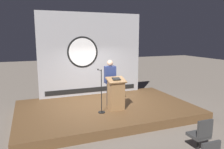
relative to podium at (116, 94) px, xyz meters
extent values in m
plane|color=#6B6056|center=(-0.22, 0.46, -0.86)|extent=(40.00, 40.00, 0.00)
cube|color=brown|center=(-0.22, 0.46, -0.71)|extent=(6.40, 4.00, 0.30)
cube|color=#9E9EA3|center=(-0.22, 2.31, 1.23)|extent=(4.59, 0.10, 3.59)
cylinder|color=black|center=(-0.63, 2.26, 1.35)|extent=(1.34, 0.02, 1.34)
cylinder|color=white|center=(-0.63, 2.25, 1.35)|extent=(1.20, 0.02, 1.20)
cube|color=black|center=(-0.22, 2.26, -0.34)|extent=(4.13, 0.02, 0.20)
cube|color=olive|center=(0.00, 0.00, -0.04)|extent=(0.52, 0.40, 1.04)
cube|color=olive|center=(0.00, 0.00, 0.51)|extent=(0.64, 0.50, 0.18)
cube|color=black|center=(0.00, -0.02, 0.55)|extent=(0.28, 0.20, 0.08)
cylinder|color=black|center=(-0.05, 0.48, -0.13)|extent=(0.26, 0.26, 0.87)
cube|color=navy|center=(-0.05, 0.48, 0.63)|extent=(0.40, 0.24, 0.63)
sphere|color=tan|center=(-0.05, 0.48, 1.05)|extent=(0.22, 0.22, 0.22)
cylinder|color=black|center=(-0.60, -0.15, -0.55)|extent=(0.24, 0.24, 0.02)
cylinder|color=black|center=(-0.60, -0.15, 0.19)|extent=(0.03, 0.03, 1.50)
cylinder|color=black|center=(-0.60, 0.03, 0.89)|extent=(0.02, 0.36, 0.02)
sphere|color=#262626|center=(-0.60, 0.21, 0.89)|extent=(0.07, 0.07, 0.07)
cylinder|color=black|center=(1.06, -2.92, -0.68)|extent=(0.08, 0.08, 0.37)
cube|color=#333333|center=(1.06, -2.92, -0.45)|extent=(0.44, 0.44, 0.08)
cube|color=#333333|center=(1.06, -3.12, -0.19)|extent=(0.44, 0.06, 0.44)
camera|label=1|loc=(-2.84, -6.94, 2.02)|focal=34.96mm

